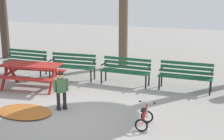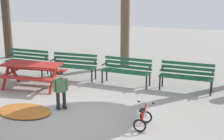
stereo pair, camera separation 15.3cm
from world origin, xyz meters
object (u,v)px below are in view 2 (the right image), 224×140
picnic_table (32,69)px  park_bench_far_left (28,59)px  kids_bicycle (143,119)px  child_standing (61,87)px  park_bench_far_right (186,74)px  park_bench_left (74,64)px  park_bench_right (127,69)px

picnic_table → park_bench_far_left: (-1.14, 1.42, -0.08)m
kids_bicycle → picnic_table: bearing=157.0°
child_standing → kids_bicycle: bearing=-9.5°
park_bench_far_left → park_bench_far_right: same height
park_bench_left → child_standing: bearing=-70.0°
picnic_table → park_bench_far_right: (4.56, 1.34, -0.08)m
picnic_table → child_standing: size_ratio=1.92×
park_bench_far_left → park_bench_far_right: size_ratio=1.00×
park_bench_far_right → park_bench_far_left: bearing=179.1°
park_bench_left → park_bench_far_right: size_ratio=1.01×
park_bench_left → kids_bicycle: bearing=-43.4°
park_bench_far_left → park_bench_right: bearing=-1.4°
park_bench_left → park_bench_far_right: 3.81m
picnic_table → park_bench_left: park_bench_left is taller
picnic_table → kids_bicycle: bearing=-23.0°
picnic_table → park_bench_right: park_bench_right is taller
park_bench_far_left → child_standing: bearing=-43.7°
park_bench_far_left → child_standing: 3.97m
picnic_table → kids_bicycle: picnic_table is taller
park_bench_far_left → park_bench_right: (3.80, -0.09, 0.00)m
kids_bicycle → park_bench_far_right: bearing=79.7°
park_bench_far_left → kids_bicycle: size_ratio=2.85×
picnic_table → park_bench_far_right: 4.75m
kids_bicycle → park_bench_right: bearing=113.9°
picnic_table → child_standing: child_standing is taller
child_standing → kids_bicycle: (2.27, -0.38, -0.39)m
park_bench_left → child_standing: 2.87m
child_standing → park_bench_left: bearing=110.0°
park_bench_far_left → park_bench_left: 1.89m
park_bench_far_left → kids_bicycle: park_bench_far_left is taller
park_bench_far_left → kids_bicycle: 6.03m
park_bench_far_right → child_standing: size_ratio=1.59×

